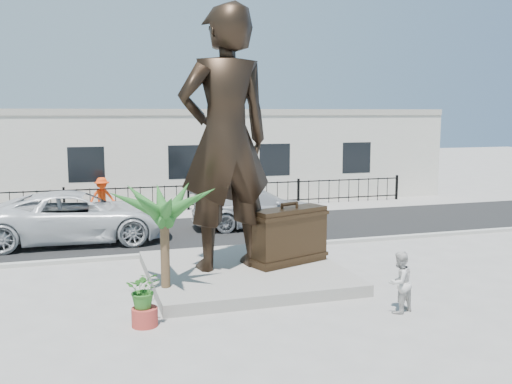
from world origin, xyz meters
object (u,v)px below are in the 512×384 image
(suitcase, at_px, (289,236))
(tourist, at_px, (399,282))
(car_white, at_px, (78,217))
(statue, at_px, (225,139))

(suitcase, bearing_deg, tourist, -90.95)
(suitcase, height_order, car_white, suitcase)
(statue, height_order, tourist, statue)
(tourist, distance_m, car_white, 11.92)
(statue, relative_size, suitcase, 3.14)
(suitcase, bearing_deg, car_white, 113.89)
(tourist, bearing_deg, suitcase, -92.61)
(statue, distance_m, tourist, 5.83)
(suitcase, distance_m, tourist, 3.95)
(tourist, xyz_separation_m, car_white, (-7.02, 9.62, 0.19))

